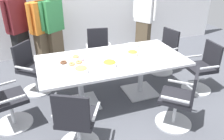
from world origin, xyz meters
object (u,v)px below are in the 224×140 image
(snack_bowl_cookies, at_px, (81,70))
(snack_bowl_pretzels, at_px, (133,53))
(office_chair_4, at_px, (202,70))
(plate_stack, at_px, (133,45))
(office_chair_0, at_px, (32,71))
(person_standing_3, at_px, (144,18))
(snack_bowl_chips_orange, at_px, (110,63))
(donut_platter, at_px, (72,60))
(office_chair_2, at_px, (77,123))
(napkin_pile, at_px, (162,59))
(office_chair_3, at_px, (180,102))
(office_chair_1, at_px, (5,103))
(person_standing_2, at_px, (53,27))
(person_standing_1, at_px, (41,29))
(office_chair_6, at_px, (99,53))
(conference_table, at_px, (112,66))
(person_standing_0, at_px, (18,28))
(office_chair_5, at_px, (164,54))

(snack_bowl_cookies, height_order, snack_bowl_pretzels, snack_bowl_cookies)
(office_chair_4, height_order, plate_stack, office_chair_4)
(office_chair_0, distance_m, snack_bowl_cookies, 1.30)
(person_standing_3, relative_size, snack_bowl_chips_orange, 8.04)
(office_chair_0, bearing_deg, donut_platter, 86.79)
(office_chair_2, distance_m, napkin_pile, 1.72)
(office_chair_3, xyz_separation_m, donut_platter, (-1.31, 1.14, 0.36))
(office_chair_1, xyz_separation_m, person_standing_2, (0.96, 1.90, 0.48))
(person_standing_1, xyz_separation_m, snack_bowl_pretzels, (1.36, -1.66, -0.09))
(napkin_pile, bearing_deg, snack_bowl_chips_orange, 172.62)
(office_chair_6, height_order, snack_bowl_chips_orange, office_chair_6)
(office_chair_1, relative_size, office_chair_2, 1.00)
(office_chair_4, distance_m, donut_platter, 2.35)
(office_chair_3, height_order, napkin_pile, office_chair_3)
(office_chair_4, distance_m, person_standing_2, 3.14)
(conference_table, xyz_separation_m, office_chair_4, (1.64, -0.29, -0.22))
(snack_bowl_cookies, bearing_deg, conference_table, 26.54)
(office_chair_4, bearing_deg, person_standing_2, 54.40)
(person_standing_3, distance_m, snack_bowl_cookies, 2.77)
(office_chair_1, bearing_deg, person_standing_2, 138.28)
(office_chair_0, height_order, plate_stack, office_chair_0)
(person_standing_3, height_order, snack_bowl_chips_orange, person_standing_3)
(snack_bowl_pretzels, bearing_deg, person_standing_0, 136.53)
(office_chair_5, bearing_deg, office_chair_0, 75.17)
(snack_bowl_cookies, height_order, napkin_pile, snack_bowl_cookies)
(office_chair_2, xyz_separation_m, person_standing_3, (2.23, 2.59, 0.52))
(conference_table, height_order, office_chair_2, office_chair_2)
(office_chair_2, distance_m, person_standing_2, 2.72)
(person_standing_0, height_order, donut_platter, person_standing_0)
(person_standing_3, xyz_separation_m, plate_stack, (-0.85, -1.21, -0.16))
(snack_bowl_chips_orange, bearing_deg, office_chair_4, -2.05)
(conference_table, bearing_deg, donut_platter, 168.05)
(person_standing_1, relative_size, plate_stack, 7.37)
(person_standing_3, bearing_deg, office_chair_0, 73.32)
(snack_bowl_pretzels, bearing_deg, person_standing_2, 123.38)
(conference_table, distance_m, snack_bowl_chips_orange, 0.31)
(snack_bowl_cookies, relative_size, snack_bowl_pretzels, 1.12)
(office_chair_6, xyz_separation_m, person_standing_2, (-0.82, 0.61, 0.48))
(person_standing_0, xyz_separation_m, person_standing_1, (0.44, -0.05, -0.06))
(person_standing_2, bearing_deg, office_chair_1, 28.78)
(person_standing_2, relative_size, person_standing_3, 0.96)
(office_chair_0, relative_size, person_standing_1, 0.54)
(office_chair_6, bearing_deg, napkin_pile, 124.47)
(conference_table, distance_m, donut_platter, 0.67)
(office_chair_1, bearing_deg, office_chair_6, 110.96)
(conference_table, xyz_separation_m, office_chair_1, (-1.68, -0.19, -0.22))
(person_standing_0, height_order, snack_bowl_chips_orange, person_standing_0)
(office_chair_2, relative_size, office_chair_6, 1.00)
(office_chair_4, bearing_deg, office_chair_0, 75.32)
(person_standing_3, bearing_deg, plate_stack, 109.97)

